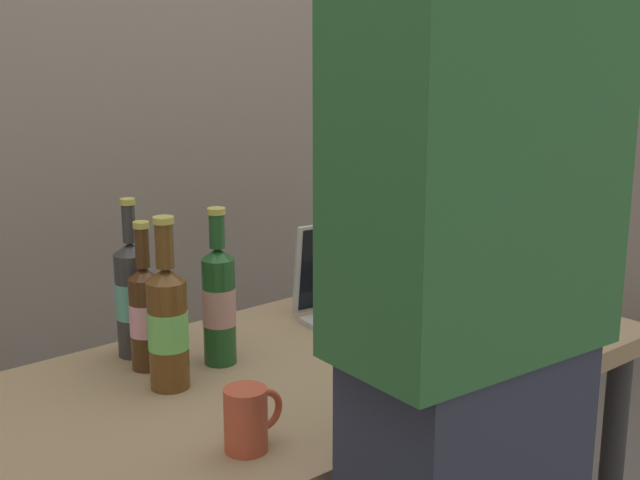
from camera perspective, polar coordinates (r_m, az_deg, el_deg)
The scene contains 9 objects.
desk at distance 1.86m, azimuth 0.06°, elevation -10.13°, with size 1.40×0.71×0.77m.
laptop at distance 2.04m, azimuth 3.27°, elevation -3.67°, with size 0.35×0.29×0.22m.
beer_bottle_brown at distance 1.67m, azimuth -9.74°, elevation -5.30°, with size 0.08×0.08×0.33m.
beer_bottle_dark at distance 1.77m, azimuth -6.50°, elevation -3.96°, with size 0.07×0.07×0.32m.
beer_bottle_green at distance 1.77m, azimuth -11.14°, elevation -4.68°, with size 0.06×0.06×0.30m.
beer_bottle_amber at distance 1.84m, azimuth -11.94°, elevation -3.55°, with size 0.07×0.07×0.33m.
person_figure at distance 1.31m, azimuth 9.46°, elevation -9.31°, with size 0.41×0.30×1.81m.
coffee_mug at distance 1.45m, azimuth -4.66°, elevation -11.35°, with size 0.11×0.07×0.11m.
back_wall at distance 2.38m, azimuth -13.01°, elevation 10.31°, with size 6.00×0.10×2.60m, color gray.
Camera 1 is at (-1.10, -1.29, 1.45)m, focal length 49.88 mm.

